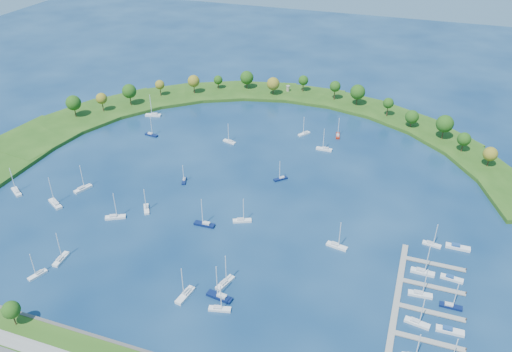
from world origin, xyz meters
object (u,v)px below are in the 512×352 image
(moored_boat_2, at_px, (324,149))
(moored_boat_14, at_px, (83,188))
(moored_boat_4, at_px, (55,203))
(moored_boat_9, at_px, (225,282))
(moored_boat_7, at_px, (337,245))
(moored_boat_0, at_px, (242,220))
(moored_boat_12, at_px, (115,216))
(docked_boat_8, at_px, (422,271))
(dock_system, at_px, (416,323))
(moored_boat_11, at_px, (146,208))
(docked_boat_5, at_px, (450,330))
(docked_boat_6, at_px, (420,294))
(moored_boat_1, at_px, (16,191))
(moored_boat_15, at_px, (185,294))
(moored_boat_3, at_px, (153,115))
(moored_boat_13, at_px, (304,133))
(moored_boat_10, at_px, (205,224))
(moored_boat_16, at_px, (281,178))
(moored_boat_6, at_px, (37,274))
(moored_boat_18, at_px, (184,180))
(moored_boat_8, at_px, (151,134))
(moored_boat_20, at_px, (338,135))
(docked_boat_4, at_px, (417,322))
(docked_boat_10, at_px, (432,244))
(harbor_tower, at_px, (288,88))
(moored_boat_17, at_px, (220,308))
(docked_boat_7, at_px, (451,305))
(docked_boat_11, at_px, (458,247))
(moored_boat_19, at_px, (220,296))
(docked_boat_9, at_px, (452,278))
(moored_boat_21, at_px, (61,259))

(moored_boat_2, height_order, moored_boat_14, moored_boat_14)
(moored_boat_14, bearing_deg, moored_boat_2, -30.65)
(moored_boat_4, xyz_separation_m, moored_boat_9, (92.01, -21.84, -0.05))
(moored_boat_7, distance_m, moored_boat_14, 122.40)
(moored_boat_0, relative_size, moored_boat_9, 0.92)
(moored_boat_12, xyz_separation_m, docked_boat_8, (128.85, 8.06, 0.00))
(dock_system, relative_size, moored_boat_11, 7.20)
(moored_boat_2, height_order, docked_boat_5, moored_boat_2)
(moored_boat_7, relative_size, docked_boat_6, 1.01)
(moored_boat_1, distance_m, moored_boat_15, 110.33)
(docked_boat_5, bearing_deg, moored_boat_7, 143.87)
(moored_boat_2, height_order, moored_boat_3, moored_boat_3)
(moored_boat_13, bearing_deg, moored_boat_14, -8.36)
(moored_boat_10, distance_m, moored_boat_16, 50.53)
(moored_boat_16, bearing_deg, docked_boat_5, 92.07)
(moored_boat_6, distance_m, moored_boat_15, 57.68)
(moored_boat_7, relative_size, moored_boat_18, 1.33)
(moored_boat_8, height_order, docked_boat_6, docked_boat_6)
(moored_boat_6, distance_m, docked_boat_5, 148.31)
(moored_boat_9, distance_m, docked_boat_6, 70.34)
(moored_boat_16, height_order, moored_boat_20, moored_boat_20)
(docked_boat_4, relative_size, docked_boat_10, 1.14)
(harbor_tower, xyz_separation_m, moored_boat_13, (25.98, -55.21, -3.10))
(moored_boat_17, relative_size, docked_boat_7, 1.01)
(moored_boat_8, xyz_separation_m, docked_boat_6, (153.64, -80.18, 0.03))
(moored_boat_10, distance_m, docked_boat_11, 104.14)
(moored_boat_8, relative_size, docked_boat_6, 0.93)
(moored_boat_6, height_order, moored_boat_14, moored_boat_14)
(moored_boat_7, height_order, moored_boat_19, moored_boat_19)
(docked_boat_4, xyz_separation_m, docked_boat_8, (-0.01, 26.54, 0.02))
(moored_boat_19, bearing_deg, moored_boat_14, -17.86)
(moored_boat_15, distance_m, docked_boat_9, 98.33)
(docked_boat_11, bearing_deg, moored_boat_6, -154.54)
(harbor_tower, height_order, moored_boat_20, moored_boat_20)
(moored_boat_15, xyz_separation_m, moored_boat_16, (8.86, 87.22, -0.09))
(harbor_tower, relative_size, docked_boat_7, 0.34)
(docked_boat_7, bearing_deg, moored_boat_16, 143.07)
(moored_boat_4, bearing_deg, moored_boat_18, -111.52)
(moored_boat_3, distance_m, docked_boat_6, 195.73)
(moored_boat_14, bearing_deg, moored_boat_3, 28.10)
(moored_boat_7, bearing_deg, docked_boat_5, -24.46)
(moored_boat_14, bearing_deg, moored_boat_21, -132.09)
(moored_boat_16, height_order, docked_boat_5, moored_boat_16)
(dock_system, relative_size, docked_boat_4, 6.65)
(moored_boat_15, xyz_separation_m, moored_boat_21, (-54.34, 1.47, -0.03))
(moored_boat_9, bearing_deg, docked_boat_7, -61.66)
(moored_boat_7, distance_m, moored_boat_10, 56.42)
(dock_system, height_order, moored_boat_19, moored_boat_19)
(harbor_tower, relative_size, moored_boat_16, 0.37)
(moored_boat_0, distance_m, moored_boat_20, 96.68)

